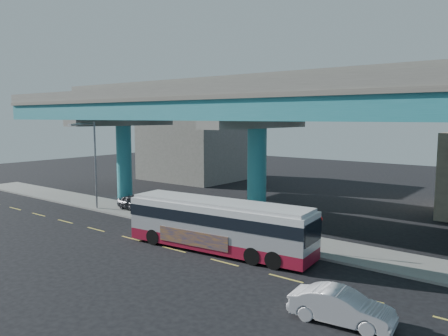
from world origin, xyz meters
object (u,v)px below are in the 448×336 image
Objects in this scene: parked_car at (134,203)px; street_lamp at (90,153)px; transit_bus at (219,223)px; stop_sign at (316,224)px; sedan at (341,307)px.

street_lamp is at bearing 128.88° from parked_car.
transit_bus is 3.30× the size of parked_car.
street_lamp reaches higher than transit_bus.
street_lamp is at bearing 166.82° from transit_bus.
parked_car is 18.16m from stop_sign.
stop_sign is at bearing 24.41° from transit_bus.
transit_bus reaches higher than parked_car.
sedan is 1.13× the size of parked_car.
transit_bus reaches higher than sedan.
parked_car is (-22.79, 8.79, 0.09)m from sedan.
parked_car is at bearing 33.61° from street_lamp.
sedan is at bearing -43.10° from stop_sign.
transit_bus reaches higher than stop_sign.
sedan is (9.85, -4.45, -1.04)m from transit_bus.
sedan is 27.21m from street_lamp.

